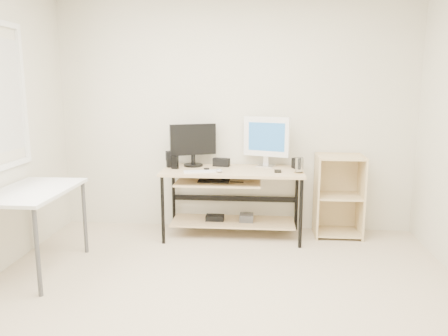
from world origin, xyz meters
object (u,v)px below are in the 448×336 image
(desk, at_px, (230,188))
(shelf_unit, at_px, (338,195))
(black_monitor, at_px, (193,142))
(white_imac, at_px, (266,138))
(audio_controller, at_px, (175,162))
(side_table, at_px, (33,198))

(desk, distance_m, shelf_unit, 1.19)
(desk, bearing_deg, black_monitor, 160.19)
(shelf_unit, bearing_deg, white_imac, 177.67)
(audio_controller, bearing_deg, black_monitor, 63.04)
(black_monitor, height_order, audio_controller, black_monitor)
(shelf_unit, distance_m, white_imac, 1.01)
(desk, height_order, audio_controller, audio_controller)
(shelf_unit, height_order, black_monitor, black_monitor)
(side_table, xyz_separation_m, shelf_unit, (2.83, 1.22, -0.22))
(white_imac, bearing_deg, desk, -134.20)
(side_table, bearing_deg, desk, 32.65)
(desk, height_order, shelf_unit, shelf_unit)
(black_monitor, height_order, white_imac, white_imac)
(desk, distance_m, audio_controller, 0.66)
(shelf_unit, bearing_deg, black_monitor, -179.76)
(side_table, relative_size, audio_controller, 7.04)
(side_table, distance_m, audio_controller, 1.48)
(desk, height_order, side_table, same)
(black_monitor, bearing_deg, shelf_unit, -22.20)
(side_table, distance_m, black_monitor, 1.76)
(side_table, bearing_deg, black_monitor, 44.68)
(side_table, height_order, black_monitor, black_monitor)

